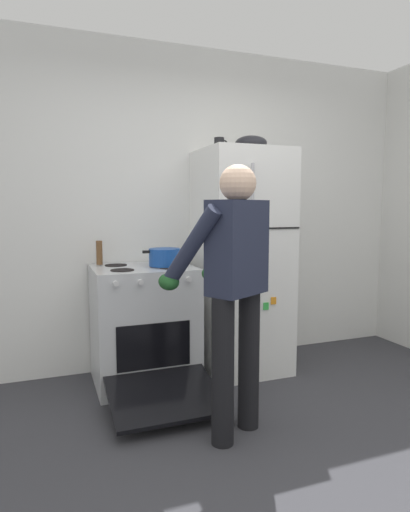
# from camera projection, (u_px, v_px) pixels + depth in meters

# --- Properties ---
(ground) EXTENTS (8.00, 8.00, 0.00)m
(ground) POSITION_uv_depth(u_px,v_px,m) (303.00, 488.00, 2.11)
(ground) COLOR #38383D
(kitchen_wall_back) EXTENTS (6.00, 0.10, 2.70)m
(kitchen_wall_back) POSITION_uv_depth(u_px,v_px,m) (181.00, 208.00, 3.77)
(kitchen_wall_back) COLOR white
(kitchen_wall_back) RESTS_ON ground
(refrigerator) EXTENTS (0.68, 0.72, 1.82)m
(refrigerator) POSITION_uv_depth(u_px,v_px,m) (241.00, 262.00, 3.61)
(refrigerator) COLOR white
(refrigerator) RESTS_ON ground
(stove_range) EXTENTS (0.76, 1.21, 0.91)m
(stove_range) POSITION_uv_depth(u_px,v_px,m) (144.00, 326.00, 3.35)
(stove_range) COLOR silver
(stove_range) RESTS_ON ground
(person_cook) EXTENTS (0.64, 0.67, 1.60)m
(person_cook) POSITION_uv_depth(u_px,v_px,m) (232.00, 277.00, 2.53)
(person_cook) COLOR black
(person_cook) RESTS_ON ground
(red_pot) EXTENTS (0.34, 0.24, 0.13)m
(red_pot) POSITION_uv_depth(u_px,v_px,m) (165.00, 257.00, 3.32)
(red_pot) COLOR #19479E
(red_pot) RESTS_ON stove_range
(coffee_mug) EXTENTS (0.11, 0.08, 0.10)m
(coffee_mug) POSITION_uv_depth(u_px,v_px,m) (219.00, 144.00, 3.48)
(coffee_mug) COLOR black
(coffee_mug) RESTS_ON refrigerator
(pepper_mill) EXTENTS (0.05, 0.05, 0.19)m
(pepper_mill) POSITION_uv_depth(u_px,v_px,m) (99.00, 253.00, 3.39)
(pepper_mill) COLOR brown
(pepper_mill) RESTS_ON stove_range
(mixing_bowl) EXTENTS (0.26, 0.26, 0.12)m
(mixing_bowl) POSITION_uv_depth(u_px,v_px,m) (251.00, 143.00, 3.53)
(mixing_bowl) COLOR black
(mixing_bowl) RESTS_ON refrigerator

